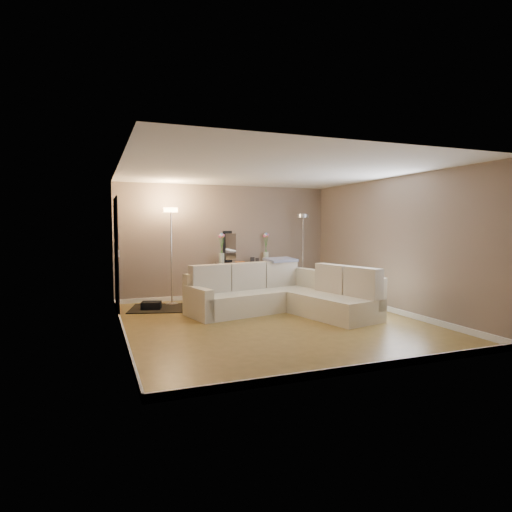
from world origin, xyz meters
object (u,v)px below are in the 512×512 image
object	(u,v)px
floor_lamp_lit	(171,237)
console_table	(241,278)
floor_lamp_unlit	(303,238)
sectional_sofa	(282,295)

from	to	relation	value
floor_lamp_lit	console_table	bearing A→B (deg)	12.24
floor_lamp_unlit	console_table	bearing A→B (deg)	170.22
console_table	floor_lamp_unlit	xyz separation A→B (m)	(1.47, -0.25, 0.92)
floor_lamp_lit	floor_lamp_unlit	world-z (taller)	floor_lamp_lit
console_table	floor_lamp_lit	xyz separation A→B (m)	(-1.68, -0.36, 0.99)
sectional_sofa	console_table	bearing A→B (deg)	94.86
sectional_sofa	floor_lamp_unlit	world-z (taller)	floor_lamp_unlit
sectional_sofa	console_table	distance (m)	1.93
console_table	sectional_sofa	bearing A→B (deg)	-85.14
sectional_sofa	floor_lamp_lit	xyz separation A→B (m)	(-1.84, 1.56, 1.10)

